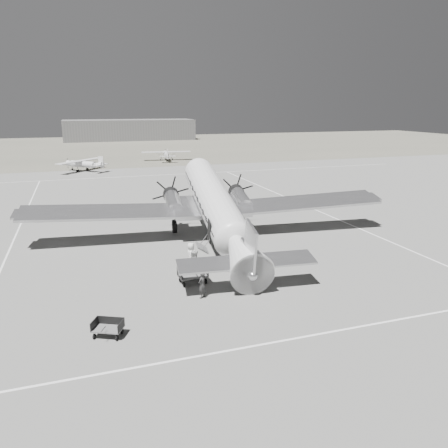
{
  "coord_description": "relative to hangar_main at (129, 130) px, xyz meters",
  "views": [
    {
      "loc": [
        -12.31,
        -31.03,
        11.0
      ],
      "look_at": [
        -1.99,
        -0.25,
        2.2
      ],
      "focal_mm": 35.0,
      "sensor_mm": 36.0,
      "label": 1
    }
  ],
  "objects": [
    {
      "name": "taxi_line_near",
      "position": [
        -5.0,
        -134.0,
        -3.29
      ],
      "size": [
        60.0,
        0.15,
        0.01
      ],
      "primitive_type": "cube",
      "color": "silver",
      "rests_on": "ground"
    },
    {
      "name": "ground",
      "position": [
        -5.0,
        -120.0,
        -3.3
      ],
      "size": [
        260.0,
        260.0,
        0.0
      ],
      "primitive_type": "plane",
      "color": "slate",
      "rests_on": "ground"
    },
    {
      "name": "taxi_line_horizon",
      "position": [
        -5.0,
        -80.0,
        -3.29
      ],
      "size": [
        90.0,
        0.15,
        0.01
      ],
      "primitive_type": "cube",
      "color": "silver",
      "rests_on": "ground"
    },
    {
      "name": "hangar_main",
      "position": [
        0.0,
        0.0,
        0.0
      ],
      "size": [
        42.0,
        14.0,
        6.6
      ],
      "color": "#5C5C5C",
      "rests_on": "ground"
    },
    {
      "name": "dc3_airliner",
      "position": [
        -6.99,
        -118.25,
        -0.29
      ],
      "size": [
        33.72,
        25.06,
        6.03
      ],
      "primitive_type": null,
      "rotation": [
        0.0,
        0.0,
        -0.1
      ],
      "color": "silver",
      "rests_on": "ground"
    },
    {
      "name": "taxi_line_left",
      "position": [
        -23.0,
        -110.0,
        -3.29
      ],
      "size": [
        0.15,
        60.0,
        0.01
      ],
      "primitive_type": "cube",
      "color": "silver",
      "rests_on": "ground"
    },
    {
      "name": "grass_infield",
      "position": [
        -5.0,
        -25.0,
        -3.3
      ],
      "size": [
        260.0,
        90.0,
        0.01
      ],
      "primitive_type": "cube",
      "color": "#605D51",
      "rests_on": "ground"
    },
    {
      "name": "ramp_agent",
      "position": [
        -10.52,
        -124.89,
        -2.34
      ],
      "size": [
        0.97,
        1.1,
        1.92
      ],
      "primitive_type": "imported",
      "rotation": [
        0.0,
        0.0,
        1.27
      ],
      "color": "#BCBCB9",
      "rests_on": "ground"
    },
    {
      "name": "light_plane_right",
      "position": [
        0.31,
        -60.85,
        -2.24
      ],
      "size": [
        11.12,
        9.45,
        2.12
      ],
      "primitive_type": null,
      "rotation": [
        0.0,
        0.0,
        -0.12
      ],
      "color": "silver",
      "rests_on": "ground"
    },
    {
      "name": "ground_crew",
      "position": [
        -10.95,
        -128.0,
        -2.48
      ],
      "size": [
        0.71,
        0.68,
        1.64
      ],
      "primitive_type": "imported",
      "rotation": [
        0.0,
        0.0,
        3.8
      ],
      "color": "#2F2F2F",
      "rests_on": "ground"
    },
    {
      "name": "baggage_cart_near",
      "position": [
        -10.91,
        -125.67,
        -2.76
      ],
      "size": [
        1.97,
        1.45,
        1.07
      ],
      "primitive_type": null,
      "rotation": [
        0.0,
        0.0,
        0.06
      ],
      "color": "#585858",
      "rests_on": "ground"
    },
    {
      "name": "light_plane_left",
      "position": [
        -16.46,
        -71.56,
        -2.21
      ],
      "size": [
        13.32,
        13.44,
        2.17
      ],
      "primitive_type": null,
      "rotation": [
        0.0,
        0.0,
        0.83
      ],
      "color": "silver",
      "rests_on": "ground"
    },
    {
      "name": "passenger",
      "position": [
        -10.33,
        -122.97,
        -2.39
      ],
      "size": [
        0.86,
        1.04,
        1.82
      ],
      "primitive_type": "imported",
      "rotation": [
        0.0,
        0.0,
        1.2
      ],
      "color": "silver",
      "rests_on": "ground"
    },
    {
      "name": "taxi_line_right",
      "position": [
        7.0,
        -120.0,
        -3.29
      ],
      "size": [
        0.15,
        80.0,
        0.01
      ],
      "primitive_type": "cube",
      "color": "silver",
      "rests_on": "ground"
    },
    {
      "name": "baggage_cart_far",
      "position": [
        -16.57,
        -130.86,
        -2.87
      ],
      "size": [
        1.83,
        1.63,
        0.86
      ],
      "primitive_type": null,
      "rotation": [
        0.0,
        0.0,
        -0.46
      ],
      "color": "#585858",
      "rests_on": "ground"
    }
  ]
}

